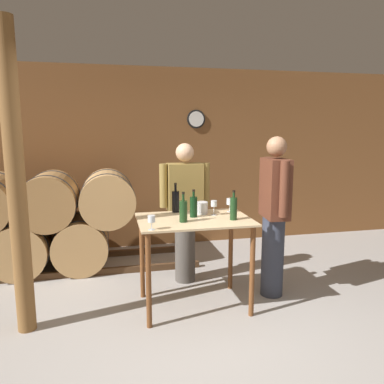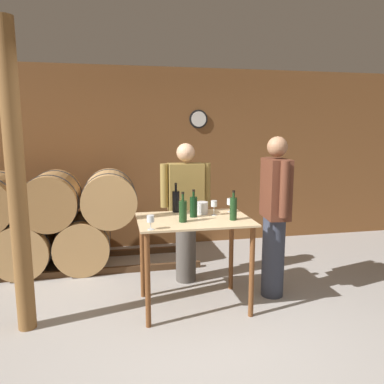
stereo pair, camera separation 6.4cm
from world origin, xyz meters
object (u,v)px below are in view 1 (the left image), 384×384
Objects in this scene: wooden_post at (16,183)px; wine_glass_near_left at (151,219)px; wine_bottle_left at (176,201)px; wine_glass_near_right at (230,202)px; wine_bottle_center at (194,206)px; wine_bottle_right at (234,208)px; ice_bucket at (201,208)px; wine_bottle_far_left at (183,211)px; person_host at (185,210)px; person_visitor_with_scarf at (274,213)px; wine_glass_near_center at (214,204)px.

wooden_post reaches higher than wine_glass_near_left.
wine_bottle_left is 0.58m from wine_glass_near_right.
wine_bottle_center reaches higher than wine_glass_near_right.
ice_bucket is (-0.24, 0.33, -0.06)m from wine_bottle_right.
wine_bottle_far_left is 0.39m from wine_glass_near_left.
wine_bottle_far_left reaches higher than wine_bottle_center.
wine_glass_near_left is (-0.33, -0.21, -0.02)m from wine_bottle_far_left.
ice_bucket is at bearing -177.30° from wine_glass_near_right.
wine_bottle_far_left is at bearing -129.49° from ice_bucket.
wooden_post is at bearing 179.45° from wine_bottle_right.
person_host is (-0.32, 0.80, -0.18)m from wine_bottle_right.
wine_bottle_right is at bearing -158.55° from person_visitor_with_scarf.
wooden_post is 17.67× the size of wine_glass_near_center.
wooden_post is 1.97m from wine_bottle_right.
person_host is (0.17, 0.34, -0.18)m from wine_bottle_left.
person_host is at bearing 25.56° from wooden_post.
wine_bottle_center is at bearing 39.90° from wine_glass_near_left.
wooden_post is 8.57× the size of wine_bottle_left.
person_visitor_with_scarf reaches higher than wine_bottle_far_left.
wine_glass_near_right is 1.06× the size of ice_bucket.
wine_bottle_center is (0.14, -0.26, -0.01)m from wine_bottle_left.
person_host is at bearing 63.43° from wine_bottle_left.
wine_bottle_right is 0.41m from ice_bucket.
wine_glass_near_center is at bearing 8.12° from wine_bottle_center.
wine_glass_near_center is (0.22, 0.03, 0.00)m from wine_bottle_center.
wine_bottle_far_left is at bearing 33.07° from wine_glass_near_left.
wine_glass_near_right is at bearing 77.52° from wine_bottle_right.
wine_bottle_right is at bearing -0.55° from wooden_post.
wine_glass_near_left is 1.12m from person_host.
person_host is at bearing 77.33° from wine_bottle_far_left.
wine_glass_near_center is at bearing 31.55° from wine_glass_near_left.
wooden_post reaches higher than person_visitor_with_scarf.
wine_bottle_right is 0.35m from wine_glass_near_right.
wine_bottle_center is (1.60, 0.18, -0.32)m from wooden_post.
wine_bottle_center is at bearing -171.88° from wine_glass_near_center.
wine_bottle_right is (0.50, -0.02, 0.01)m from wine_bottle_far_left.
wine_bottle_center is at bearing -93.17° from person_host.
wine_bottle_far_left is at bearing -90.47° from wine_bottle_left.
wine_bottle_center is 0.22m from wine_glass_near_center.
person_host reaches higher than wine_bottle_left.
wine_glass_near_center is 0.16m from ice_bucket.
wine_bottle_right is at bearing -42.81° from wine_bottle_left.
wine_bottle_left is 0.18× the size of person_visitor_with_scarf.
wine_bottle_center is at bearing -61.64° from wine_bottle_left.
wine_glass_near_center is (-0.13, 0.23, -0.00)m from wine_bottle_right.
wine_bottle_left is at bearing 118.36° from wine_bottle_center.
wine_glass_near_center reaches higher than wine_glass_near_right.
ice_bucket is (0.25, 0.31, -0.05)m from wine_bottle_far_left.
wine_glass_near_right is at bearing 30.82° from wine_glass_near_left.
wine_glass_near_center is at bearing 30.14° from wine_bottle_far_left.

